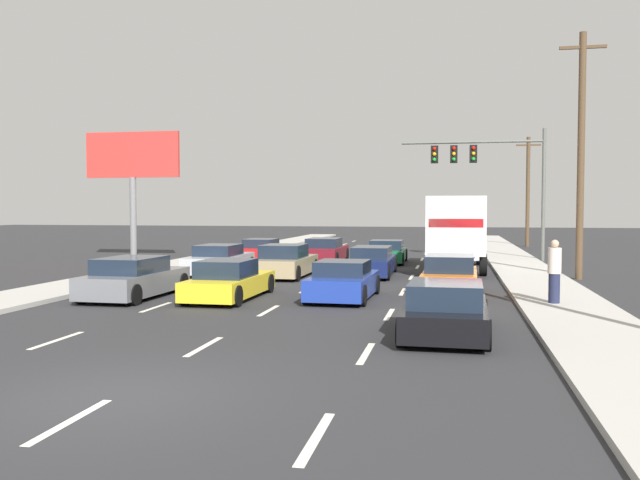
{
  "coord_description": "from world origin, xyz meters",
  "views": [
    {
      "loc": [
        5.06,
        -9.38,
        2.89
      ],
      "look_at": [
        0.37,
        14.37,
        1.74
      ],
      "focal_mm": 37.68,
      "sensor_mm": 36.0,
      "label": 1
    }
  ],
  "objects_px": {
    "car_maroon": "(325,251)",
    "pedestrian_near_corner": "(554,271)",
    "car_tan": "(285,262)",
    "car_black": "(446,311)",
    "car_green": "(387,253)",
    "car_yellow": "(229,281)",
    "traffic_signal_mast": "(478,163)",
    "car_red": "(261,251)",
    "car_blue": "(343,281)",
    "utility_pole_mid": "(581,153)",
    "car_navy": "(372,262)",
    "roadside_billboard": "(133,166)",
    "utility_pole_far": "(528,190)",
    "box_truck": "(456,228)",
    "car_gray": "(134,279)",
    "car_silver": "(219,260)",
    "car_orange": "(450,276)"
  },
  "relations": [
    {
      "from": "car_silver",
      "to": "car_orange",
      "type": "height_order",
      "value": "car_orange"
    },
    {
      "from": "car_red",
      "to": "utility_pole_mid",
      "type": "xyz_separation_m",
      "value": [
        15.22,
        -6.32,
        4.53
      ]
    },
    {
      "from": "car_maroon",
      "to": "car_gray",
      "type": "bearing_deg",
      "value": -102.38
    },
    {
      "from": "car_maroon",
      "to": "pedestrian_near_corner",
      "type": "height_order",
      "value": "pedestrian_near_corner"
    },
    {
      "from": "car_silver",
      "to": "utility_pole_far",
      "type": "relative_size",
      "value": 0.57
    },
    {
      "from": "car_gray",
      "to": "box_truck",
      "type": "relative_size",
      "value": 0.54
    },
    {
      "from": "car_yellow",
      "to": "utility_pole_mid",
      "type": "height_order",
      "value": "utility_pole_mid"
    },
    {
      "from": "car_yellow",
      "to": "car_silver",
      "type": "bearing_deg",
      "value": 111.78
    },
    {
      "from": "car_red",
      "to": "car_navy",
      "type": "distance_m",
      "value": 9.4
    },
    {
      "from": "car_navy",
      "to": "car_yellow",
      "type": "bearing_deg",
      "value": -113.8
    },
    {
      "from": "car_red",
      "to": "car_silver",
      "type": "xyz_separation_m",
      "value": [
        0.12,
        -6.88,
        0.03
      ]
    },
    {
      "from": "car_yellow",
      "to": "car_navy",
      "type": "xyz_separation_m",
      "value": [
        3.6,
        8.16,
        0.03
      ]
    },
    {
      "from": "car_yellow",
      "to": "car_blue",
      "type": "bearing_deg",
      "value": 9.99
    },
    {
      "from": "car_navy",
      "to": "roadside_billboard",
      "type": "relative_size",
      "value": 0.66
    },
    {
      "from": "car_silver",
      "to": "car_yellow",
      "type": "xyz_separation_m",
      "value": [
        3.1,
        -7.76,
        -0.03
      ]
    },
    {
      "from": "roadside_billboard",
      "to": "car_yellow",
      "type": "bearing_deg",
      "value": -53.86
    },
    {
      "from": "utility_pole_mid",
      "to": "car_black",
      "type": "bearing_deg",
      "value": -111.32
    },
    {
      "from": "car_green",
      "to": "utility_pole_far",
      "type": "distance_m",
      "value": 19.46
    },
    {
      "from": "car_green",
      "to": "car_navy",
      "type": "bearing_deg",
      "value": -89.78
    },
    {
      "from": "car_tan",
      "to": "traffic_signal_mast",
      "type": "relative_size",
      "value": 0.57
    },
    {
      "from": "utility_pole_far",
      "to": "car_navy",
      "type": "bearing_deg",
      "value": -110.45
    },
    {
      "from": "car_navy",
      "to": "car_silver",
      "type": "bearing_deg",
      "value": -176.58
    },
    {
      "from": "car_green",
      "to": "car_blue",
      "type": "relative_size",
      "value": 1.03
    },
    {
      "from": "car_maroon",
      "to": "utility_pole_far",
      "type": "distance_m",
      "value": 21.12
    },
    {
      "from": "car_green",
      "to": "traffic_signal_mast",
      "type": "distance_m",
      "value": 7.36
    },
    {
      "from": "car_green",
      "to": "car_black",
      "type": "relative_size",
      "value": 1.0
    },
    {
      "from": "car_gray",
      "to": "utility_pole_mid",
      "type": "distance_m",
      "value": 17.95
    },
    {
      "from": "car_tan",
      "to": "car_green",
      "type": "bearing_deg",
      "value": 66.44
    },
    {
      "from": "car_tan",
      "to": "pedestrian_near_corner",
      "type": "height_order",
      "value": "pedestrian_near_corner"
    },
    {
      "from": "car_gray",
      "to": "car_orange",
      "type": "bearing_deg",
      "value": 15.08
    },
    {
      "from": "car_tan",
      "to": "car_black",
      "type": "xyz_separation_m",
      "value": [
        6.76,
        -11.93,
        -0.05
      ]
    },
    {
      "from": "roadside_billboard",
      "to": "car_red",
      "type": "bearing_deg",
      "value": 1.75
    },
    {
      "from": "car_tan",
      "to": "utility_pole_mid",
      "type": "height_order",
      "value": "utility_pole_mid"
    },
    {
      "from": "car_maroon",
      "to": "car_yellow",
      "type": "distance_m",
      "value": 15.1
    },
    {
      "from": "car_maroon",
      "to": "car_green",
      "type": "distance_m",
      "value": 3.33
    },
    {
      "from": "car_black",
      "to": "utility_pole_mid",
      "type": "distance_m",
      "value": 14.93
    },
    {
      "from": "car_blue",
      "to": "pedestrian_near_corner",
      "type": "bearing_deg",
      "value": -5.58
    },
    {
      "from": "car_red",
      "to": "car_tan",
      "type": "bearing_deg",
      "value": -66.76
    },
    {
      "from": "car_yellow",
      "to": "traffic_signal_mast",
      "type": "bearing_deg",
      "value": 64.96
    },
    {
      "from": "car_green",
      "to": "box_truck",
      "type": "height_order",
      "value": "box_truck"
    },
    {
      "from": "utility_pole_mid",
      "to": "pedestrian_near_corner",
      "type": "bearing_deg",
      "value": -104.42
    },
    {
      "from": "car_navy",
      "to": "roadside_billboard",
      "type": "distance_m",
      "value": 16.12
    },
    {
      "from": "box_truck",
      "to": "car_black",
      "type": "height_order",
      "value": "box_truck"
    },
    {
      "from": "utility_pole_mid",
      "to": "utility_pole_far",
      "type": "relative_size",
      "value": 1.21
    },
    {
      "from": "car_red",
      "to": "car_blue",
      "type": "xyz_separation_m",
      "value": [
        6.8,
        -14.0,
        0.0
      ]
    },
    {
      "from": "car_silver",
      "to": "utility_pole_mid",
      "type": "height_order",
      "value": "utility_pole_mid"
    },
    {
      "from": "traffic_signal_mast",
      "to": "car_tan",
      "type": "bearing_deg",
      "value": -127.28
    },
    {
      "from": "car_orange",
      "to": "pedestrian_near_corner",
      "type": "xyz_separation_m",
      "value": [
        2.98,
        -2.43,
        0.45
      ]
    },
    {
      "from": "car_tan",
      "to": "pedestrian_near_corner",
      "type": "xyz_separation_m",
      "value": [
        9.8,
        -6.96,
        0.44
      ]
    },
    {
      "from": "car_silver",
      "to": "car_gray",
      "type": "bearing_deg",
      "value": -90.2
    }
  ]
}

